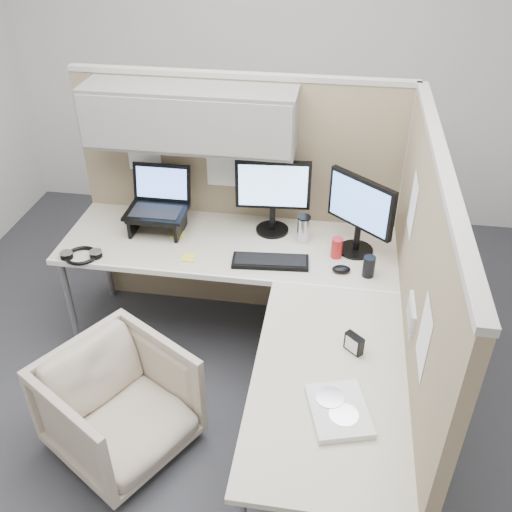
# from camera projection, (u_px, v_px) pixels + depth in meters

# --- Properties ---
(ground) EXTENTS (4.50, 4.50, 0.00)m
(ground) POSITION_uv_depth(u_px,v_px,m) (233.00, 397.00, 3.35)
(ground) COLOR #2F3034
(ground) RESTS_ON ground
(partition_back) EXTENTS (2.00, 0.36, 1.63)m
(partition_back) POSITION_uv_depth(u_px,v_px,m) (219.00, 164.00, 3.43)
(partition_back) COLOR #917E5F
(partition_back) RESTS_ON ground
(partition_right) EXTENTS (0.07, 2.03, 1.63)m
(partition_right) POSITION_uv_depth(u_px,v_px,m) (411.00, 313.00, 2.72)
(partition_right) COLOR #917E5F
(partition_right) RESTS_ON ground
(desk) EXTENTS (2.00, 1.98, 0.73)m
(desk) POSITION_uv_depth(u_px,v_px,m) (257.00, 294.00, 3.05)
(desk) COLOR beige
(desk) RESTS_ON ground
(office_chair) EXTENTS (0.84, 0.85, 0.65)m
(office_chair) POSITION_uv_depth(u_px,v_px,m) (119.00, 402.00, 2.90)
(office_chair) COLOR #C2B59A
(office_chair) RESTS_ON ground
(monitor_left) EXTENTS (0.44, 0.20, 0.47)m
(monitor_left) POSITION_uv_depth(u_px,v_px,m) (273.00, 191.00, 3.34)
(monitor_left) COLOR black
(monitor_left) RESTS_ON desk
(monitor_right) EXTENTS (0.36, 0.31, 0.47)m
(monitor_right) POSITION_uv_depth(u_px,v_px,m) (360.00, 210.00, 3.16)
(monitor_right) COLOR black
(monitor_right) RESTS_ON desk
(laptop_station) EXTENTS (0.36, 0.31, 0.37)m
(laptop_station) POSITION_uv_depth(u_px,v_px,m) (158.00, 208.00, 3.44)
(laptop_station) COLOR black
(laptop_station) RESTS_ON desk
(keyboard) EXTENTS (0.44, 0.18, 0.02)m
(keyboard) POSITION_uv_depth(u_px,v_px,m) (270.00, 262.00, 3.20)
(keyboard) COLOR black
(keyboard) RESTS_ON desk
(mouse) EXTENTS (0.11, 0.08, 0.04)m
(mouse) POSITION_uv_depth(u_px,v_px,m) (341.00, 269.00, 3.13)
(mouse) COLOR black
(mouse) RESTS_ON desk
(travel_mug) EXTENTS (0.08, 0.08, 0.17)m
(travel_mug) POSITION_uv_depth(u_px,v_px,m) (304.00, 229.00, 3.35)
(travel_mug) COLOR silver
(travel_mug) RESTS_ON desk
(soda_can_green) EXTENTS (0.07, 0.07, 0.12)m
(soda_can_green) POSITION_uv_depth(u_px,v_px,m) (369.00, 267.00, 3.08)
(soda_can_green) COLOR black
(soda_can_green) RESTS_ON desk
(soda_can_silver) EXTENTS (0.07, 0.07, 0.12)m
(soda_can_silver) POSITION_uv_depth(u_px,v_px,m) (337.00, 248.00, 3.23)
(soda_can_silver) COLOR #B21E1E
(soda_can_silver) RESTS_ON desk
(sticky_note_a) EXTENTS (0.08, 0.08, 0.01)m
(sticky_note_a) POSITION_uv_depth(u_px,v_px,m) (189.00, 258.00, 3.25)
(sticky_note_a) COLOR yellow
(sticky_note_a) RESTS_ON desk
(sticky_note_c) EXTENTS (0.09, 0.09, 0.01)m
(sticky_note_c) POSITION_uv_depth(u_px,v_px,m) (177.00, 235.00, 3.45)
(sticky_note_c) COLOR yellow
(sticky_note_c) RESTS_ON desk
(headphones) EXTENTS (0.23, 0.22, 0.03)m
(headphones) POSITION_uv_depth(u_px,v_px,m) (81.00, 255.00, 3.25)
(headphones) COLOR black
(headphones) RESTS_ON desk
(paper_stack) EXTENTS (0.30, 0.34, 0.03)m
(paper_stack) POSITION_uv_depth(u_px,v_px,m) (339.00, 410.00, 2.32)
(paper_stack) COLOR white
(paper_stack) RESTS_ON desk
(desk_clock) EXTENTS (0.09, 0.09, 0.09)m
(desk_clock) POSITION_uv_depth(u_px,v_px,m) (354.00, 344.00, 2.60)
(desk_clock) COLOR black
(desk_clock) RESTS_ON desk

